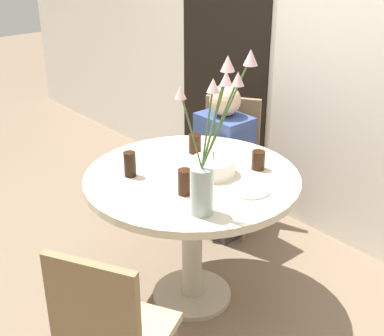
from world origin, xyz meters
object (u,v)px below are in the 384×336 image
(drink_glass_1, at_px, (195,144))
(birthday_cake, at_px, (213,167))
(flower_vase, at_px, (208,158))
(side_plate, at_px, (250,190))
(person_boy, at_px, (223,167))
(drink_glass_2, at_px, (185,182))
(chair_far_back, at_px, (229,157))
(drink_glass_0, at_px, (130,164))
(drink_glass_3, at_px, (258,160))
(chair_right_flank, at_px, (110,331))

(drink_glass_1, bearing_deg, birthday_cake, -22.81)
(flower_vase, xyz_separation_m, side_plate, (-0.03, 0.31, -0.27))
(birthday_cake, relative_size, person_boy, 0.22)
(drink_glass_1, xyz_separation_m, drink_glass_2, (0.35, -0.37, 0.01))
(drink_glass_2, bearing_deg, person_boy, 124.59)
(flower_vase, relative_size, drink_glass_2, 5.88)
(chair_far_back, distance_m, flower_vase, 1.41)
(drink_glass_0, xyz_separation_m, person_boy, (-0.21, 0.87, -0.35))
(birthday_cake, bearing_deg, drink_glass_1, 157.19)
(chair_far_back, height_order, drink_glass_0, drink_glass_0)
(birthday_cake, height_order, flower_vase, flower_vase)
(drink_glass_2, height_order, person_boy, person_boy)
(flower_vase, bearing_deg, drink_glass_1, 143.49)
(drink_glass_2, bearing_deg, drink_glass_3, 85.78)
(flower_vase, height_order, drink_glass_0, flower_vase)
(drink_glass_0, bearing_deg, drink_glass_1, 91.48)
(side_plate, bearing_deg, drink_glass_1, 168.48)
(birthday_cake, height_order, drink_glass_3, birthday_cake)
(chair_far_back, relative_size, flower_vase, 1.19)
(person_boy, bearing_deg, drink_glass_3, -28.25)
(drink_glass_0, distance_m, drink_glass_1, 0.45)
(drink_glass_0, distance_m, drink_glass_2, 0.35)
(chair_right_flank, height_order, drink_glass_3, chair_right_flank)
(chair_far_back, height_order, flower_vase, flower_vase)
(flower_vase, relative_size, drink_glass_3, 7.48)
(drink_glass_3, relative_size, person_boy, 0.10)
(drink_glass_0, bearing_deg, side_plate, 33.47)
(birthday_cake, xyz_separation_m, drink_glass_2, (0.07, -0.25, 0.02))
(chair_right_flank, relative_size, drink_glass_3, 8.88)
(chair_far_back, height_order, chair_right_flank, same)
(chair_right_flank, xyz_separation_m, drink_glass_1, (-0.64, 1.01, 0.34))
(chair_far_back, relative_size, drink_glass_3, 8.88)
(drink_glass_2, relative_size, person_boy, 0.12)
(chair_right_flank, relative_size, drink_glass_2, 6.98)
(side_plate, height_order, drink_glass_0, drink_glass_0)
(birthday_cake, relative_size, drink_glass_0, 1.74)
(chair_right_flank, height_order, person_boy, person_boy)
(chair_right_flank, distance_m, drink_glass_1, 1.24)
(birthday_cake, xyz_separation_m, flower_vase, (0.29, -0.30, 0.23))
(side_plate, distance_m, drink_glass_1, 0.54)
(person_boy, bearing_deg, drink_glass_1, -65.08)
(drink_glass_0, bearing_deg, flower_vase, 3.42)
(chair_right_flank, height_order, flower_vase, flower_vase)
(chair_far_back, height_order, drink_glass_3, chair_far_back)
(birthday_cake, bearing_deg, flower_vase, -46.31)
(birthday_cake, distance_m, side_plate, 0.26)
(drink_glass_2, bearing_deg, drink_glass_1, 133.43)
(side_plate, distance_m, drink_glass_0, 0.63)
(side_plate, bearing_deg, drink_glass_2, -125.09)
(drink_glass_1, bearing_deg, chair_far_back, 117.02)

